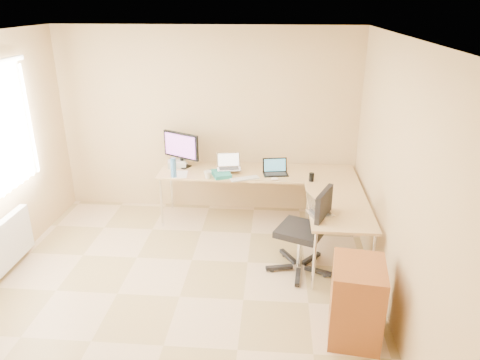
# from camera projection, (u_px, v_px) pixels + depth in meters

# --- Properties ---
(floor) EXTENTS (4.50, 4.50, 0.00)m
(floor) POSITION_uv_depth(u_px,v_px,m) (180.00, 297.00, 4.72)
(floor) COLOR #CCAD86
(floor) RESTS_ON ground
(ceiling) EXTENTS (4.50, 4.50, 0.00)m
(ceiling) POSITION_uv_depth(u_px,v_px,m) (164.00, 38.00, 3.75)
(ceiling) COLOR white
(ceiling) RESTS_ON ground
(wall_back) EXTENTS (4.50, 0.00, 4.50)m
(wall_back) POSITION_uv_depth(u_px,v_px,m) (208.00, 122.00, 6.31)
(wall_back) COLOR tan
(wall_back) RESTS_ON ground
(wall_front) EXTENTS (4.50, 0.00, 4.50)m
(wall_front) POSITION_uv_depth(u_px,v_px,m) (70.00, 360.00, 2.15)
(wall_front) COLOR tan
(wall_front) RESTS_ON ground
(wall_right) EXTENTS (0.00, 4.50, 4.50)m
(wall_right) POSITION_uv_depth(u_px,v_px,m) (400.00, 189.00, 4.08)
(wall_right) COLOR tan
(wall_right) RESTS_ON ground
(desk_main) EXTENTS (2.65, 0.70, 0.73)m
(desk_main) POSITION_uv_depth(u_px,v_px,m) (257.00, 196.00, 6.24)
(desk_main) COLOR tan
(desk_main) RESTS_ON ground
(desk_return) EXTENTS (0.70, 1.30, 0.73)m
(desk_return) POSITION_uv_depth(u_px,v_px,m) (336.00, 233.00, 5.24)
(desk_return) COLOR tan
(desk_return) RESTS_ON ground
(monitor) EXTENTS (0.60, 0.44, 0.50)m
(monitor) POSITION_uv_depth(u_px,v_px,m) (181.00, 150.00, 6.19)
(monitor) COLOR black
(monitor) RESTS_ON desk_main
(book_stack) EXTENTS (0.31, 0.35, 0.05)m
(book_stack) POSITION_uv_depth(u_px,v_px,m) (221.00, 174.00, 5.95)
(book_stack) COLOR #20786E
(book_stack) RESTS_ON desk_main
(laptop_center) EXTENTS (0.36, 0.30, 0.21)m
(laptop_center) POSITION_uv_depth(u_px,v_px,m) (229.00, 162.00, 6.01)
(laptop_center) COLOR silver
(laptop_center) RESTS_ON desk_main
(laptop_black) EXTENTS (0.36, 0.29, 0.21)m
(laptop_black) POSITION_uv_depth(u_px,v_px,m) (276.00, 167.00, 5.96)
(laptop_black) COLOR black
(laptop_black) RESTS_ON desk_main
(keyboard) EXTENTS (0.39, 0.25, 0.02)m
(keyboard) POSITION_uv_depth(u_px,v_px,m) (245.00, 179.00, 5.83)
(keyboard) COLOR silver
(keyboard) RESTS_ON desk_main
(mouse) EXTENTS (0.11, 0.09, 0.04)m
(mouse) POSITION_uv_depth(u_px,v_px,m) (275.00, 179.00, 5.80)
(mouse) COLOR white
(mouse) RESTS_ON desk_main
(mug) EXTENTS (0.12, 0.12, 0.10)m
(mug) POSITION_uv_depth(u_px,v_px,m) (208.00, 175.00, 5.86)
(mug) COLOR silver
(mug) RESTS_ON desk_main
(cd_stack) EXTENTS (0.13, 0.13, 0.03)m
(cd_stack) POSITION_uv_depth(u_px,v_px,m) (212.00, 171.00, 6.08)
(cd_stack) COLOR silver
(cd_stack) RESTS_ON desk_main
(water_bottle) EXTENTS (0.08, 0.08, 0.26)m
(water_bottle) POSITION_uv_depth(u_px,v_px,m) (173.00, 168.00, 5.86)
(water_bottle) COLOR #4481C1
(water_bottle) RESTS_ON desk_main
(papers) EXTENTS (0.22, 0.29, 0.01)m
(papers) POSITION_uv_depth(u_px,v_px,m) (180.00, 174.00, 6.00)
(papers) COLOR white
(papers) RESTS_ON desk_main
(white_box) EXTENTS (0.28, 0.23, 0.09)m
(white_box) POSITION_uv_depth(u_px,v_px,m) (177.00, 164.00, 6.26)
(white_box) COLOR beige
(white_box) RESTS_ON desk_main
(desk_fan) EXTENTS (0.22, 0.22, 0.25)m
(desk_fan) POSITION_uv_depth(u_px,v_px,m) (185.00, 156.00, 6.32)
(desk_fan) COLOR white
(desk_fan) RESTS_ON desk_main
(black_cup) EXTENTS (0.08, 0.08, 0.11)m
(black_cup) POSITION_uv_depth(u_px,v_px,m) (311.00, 177.00, 5.75)
(black_cup) COLOR black
(black_cup) RESTS_ON desk_main
(laptop_return) EXTENTS (0.35, 0.32, 0.19)m
(laptop_return) POSITION_uv_depth(u_px,v_px,m) (320.00, 206.00, 4.86)
(laptop_return) COLOR #A7A7AB
(laptop_return) RESTS_ON desk_return
(office_chair) EXTENTS (0.83, 0.83, 1.05)m
(office_chair) POSITION_uv_depth(u_px,v_px,m) (301.00, 231.00, 5.02)
(office_chair) COLOR black
(office_chair) RESTS_ON ground
(cabinet) EXTENTS (0.52, 0.61, 0.78)m
(cabinet) POSITION_uv_depth(u_px,v_px,m) (356.00, 302.00, 4.06)
(cabinet) COLOR brown
(cabinet) RESTS_ON ground
(radiator) EXTENTS (0.09, 0.80, 0.55)m
(radiator) POSITION_uv_depth(u_px,v_px,m) (9.00, 241.00, 5.11)
(radiator) COLOR white
(radiator) RESTS_ON ground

